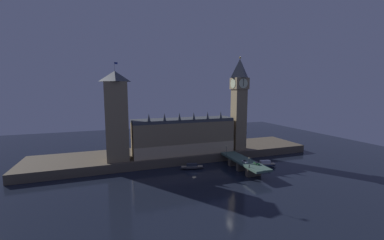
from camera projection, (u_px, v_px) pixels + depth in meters
The scene contains 14 objects.
ground_plane at pixel (194, 174), 154.54m from camera, with size 400.00×400.00×0.00m, color black.
embankment at pixel (178, 154), 190.57m from camera, with size 220.00×42.00×6.13m.
parliament_hall at pixel (183, 136), 180.58m from camera, with size 77.10×18.89×32.26m.
clock_tower at pixel (239, 101), 189.50m from camera, with size 11.95×12.06×74.49m.
victoria_tower at pixel (116, 116), 161.33m from camera, with size 15.08×15.08×67.18m.
bridge at pixel (244, 163), 160.69m from camera, with size 11.69×46.00×7.15m.
car_northbound_trail at pixel (245, 162), 154.36m from camera, with size 1.98×4.64×1.45m.
car_southbound_lead at pixel (257, 163), 150.84m from camera, with size 1.95×4.62×1.46m.
pedestrian_near_rail at pixel (249, 166), 144.91m from camera, with size 0.38×0.38×1.74m.
pedestrian_mid_walk at pixel (252, 159), 160.45m from camera, with size 0.38×0.38×1.65m.
street_lamp_near at pixel (249, 161), 144.30m from camera, with size 1.34×0.60×6.46m.
street_lamp_far at pixel (226, 149), 171.73m from camera, with size 1.34×0.60×7.22m.
boat_upstream at pixel (192, 167), 162.93m from camera, with size 17.24×7.78×4.27m.
boat_downstream at pixel (265, 165), 167.73m from camera, with size 16.59×8.17×4.74m.
Camera 1 is at (-51.57, -139.62, 54.53)m, focal length 22.00 mm.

